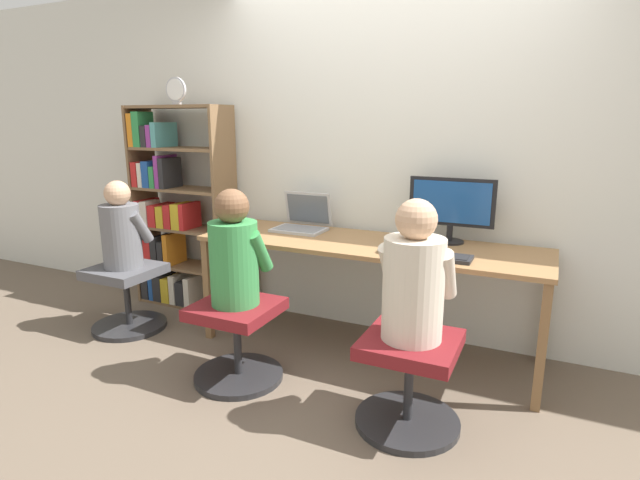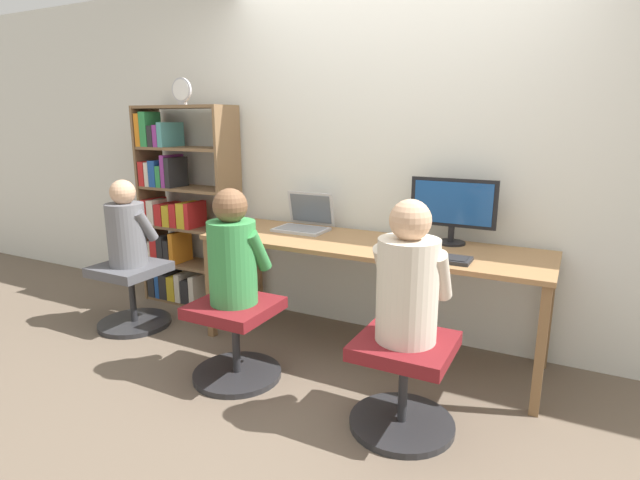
# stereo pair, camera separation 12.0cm
# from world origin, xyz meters

# --- Properties ---
(ground_plane) EXTENTS (14.00, 14.00, 0.00)m
(ground_plane) POSITION_xyz_m (0.00, 0.00, 0.00)
(ground_plane) COLOR brown
(wall_back) EXTENTS (10.00, 0.05, 2.60)m
(wall_back) POSITION_xyz_m (0.00, 0.75, 1.30)
(wall_back) COLOR silver
(wall_back) RESTS_ON ground_plane
(desk) EXTENTS (2.29, 0.69, 0.77)m
(desk) POSITION_xyz_m (0.00, 0.34, 0.70)
(desk) COLOR olive
(desk) RESTS_ON ground_plane
(desktop_monitor) EXTENTS (0.55, 0.19, 0.43)m
(desktop_monitor) POSITION_xyz_m (0.48, 0.57, 1.00)
(desktop_monitor) COLOR black
(desktop_monitor) RESTS_ON desk
(laptop) EXTENTS (0.37, 0.31, 0.27)m
(laptop) POSITION_xyz_m (-0.57, 0.50, 0.82)
(laptop) COLOR #B7B7BC
(laptop) RESTS_ON desk
(keyboard) EXTENTS (0.45, 0.16, 0.03)m
(keyboard) POSITION_xyz_m (0.47, 0.15, 0.78)
(keyboard) COLOR #232326
(keyboard) RESTS_ON desk
(computer_mouse_by_keyboard) EXTENTS (0.07, 0.12, 0.03)m
(computer_mouse_by_keyboard) POSITION_xyz_m (0.17, 0.15, 0.79)
(computer_mouse_by_keyboard) COLOR #99999E
(computer_mouse_by_keyboard) RESTS_ON desk
(office_chair_left) EXTENTS (0.55, 0.55, 0.49)m
(office_chair_left) POSITION_xyz_m (0.50, -0.40, 0.27)
(office_chair_left) COLOR #262628
(office_chair_left) RESTS_ON ground_plane
(office_chair_right) EXTENTS (0.55, 0.55, 0.49)m
(office_chair_right) POSITION_xyz_m (-0.57, -0.37, 0.27)
(office_chair_right) COLOR #262628
(office_chair_right) RESTS_ON ground_plane
(person_at_monitor) EXTENTS (0.37, 0.34, 0.71)m
(person_at_monitor) POSITION_xyz_m (0.50, -0.39, 0.80)
(person_at_monitor) COLOR beige
(person_at_monitor) RESTS_ON office_chair_left
(person_at_laptop) EXTENTS (0.35, 0.32, 0.69)m
(person_at_laptop) POSITION_xyz_m (-0.57, -0.37, 0.80)
(person_at_laptop) COLOR #388C47
(person_at_laptop) RESTS_ON office_chair_right
(bookshelf) EXTENTS (0.88, 0.31, 1.67)m
(bookshelf) POSITION_xyz_m (-1.82, 0.51, 0.77)
(bookshelf) COLOR brown
(bookshelf) RESTS_ON ground_plane
(desk_clock) EXTENTS (0.18, 0.03, 0.20)m
(desk_clock) POSITION_xyz_m (-1.62, 0.44, 1.78)
(desk_clock) COLOR #B2B2B7
(desk_clock) RESTS_ON bookshelf
(office_chair_side) EXTENTS (0.55, 0.55, 0.49)m
(office_chair_side) POSITION_xyz_m (-1.77, -0.09, 0.27)
(office_chair_side) COLOR #262628
(office_chair_side) RESTS_ON ground_plane
(person_near_shelf) EXTENTS (0.34, 0.31, 0.64)m
(person_near_shelf) POSITION_xyz_m (-1.77, -0.08, 0.77)
(person_near_shelf) COLOR slate
(person_near_shelf) RESTS_ON office_chair_side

